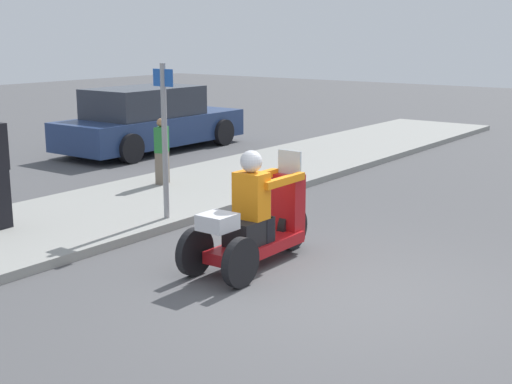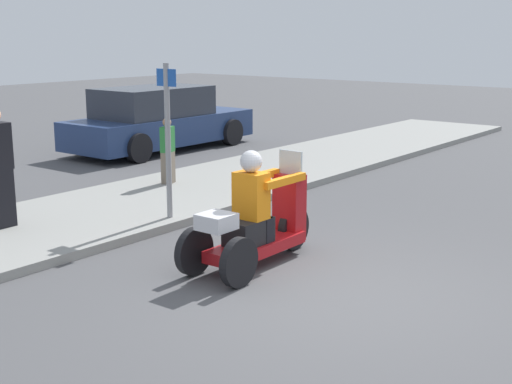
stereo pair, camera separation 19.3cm
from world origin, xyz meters
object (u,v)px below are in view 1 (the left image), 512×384
(motorcycle_trike, at_px, (256,224))
(parked_car_lot_right, at_px, (150,121))
(street_sign, at_px, (165,135))
(spectator_with_child, at_px, (162,152))

(motorcycle_trike, distance_m, parked_car_lot_right, 8.85)
(motorcycle_trike, xyz_separation_m, street_sign, (0.64, 2.08, 0.81))
(motorcycle_trike, bearing_deg, street_sign, 72.99)
(spectator_with_child, distance_m, street_sign, 2.49)
(motorcycle_trike, relative_size, street_sign, 0.94)
(street_sign, bearing_deg, spectator_with_child, 45.28)
(spectator_with_child, distance_m, parked_car_lot_right, 4.44)
(spectator_with_child, xyz_separation_m, parked_car_lot_right, (3.00, 3.28, 0.03))
(motorcycle_trike, xyz_separation_m, parked_car_lot_right, (5.32, 7.06, 0.20))
(parked_car_lot_right, relative_size, street_sign, 2.18)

